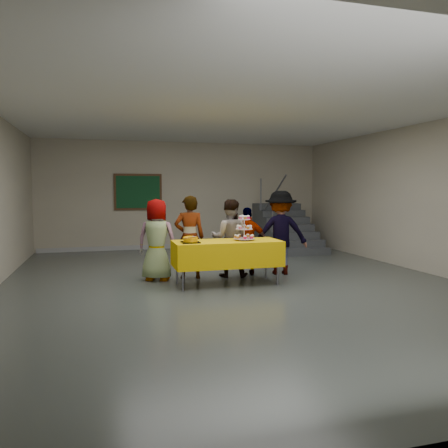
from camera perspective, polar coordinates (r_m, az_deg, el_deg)
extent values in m
plane|color=#4C514C|center=(7.78, 1.43, -7.84)|extent=(10.00, 10.00, 0.00)
cube|color=#ABA28A|center=(12.47, -5.24, 3.73)|extent=(8.00, 0.04, 3.00)
cube|color=#ABA28A|center=(9.56, 25.08, 3.10)|extent=(0.04, 10.00, 3.00)
cube|color=silver|center=(7.72, 1.48, 14.48)|extent=(8.00, 10.00, 0.04)
cube|color=#999999|center=(12.55, -5.18, -2.85)|extent=(7.90, 0.03, 0.12)
cylinder|color=#595960|center=(7.23, -5.42, -5.85)|extent=(0.04, 0.04, 0.73)
cylinder|color=#595960|center=(7.70, 7.04, -5.23)|extent=(0.04, 0.04, 0.73)
cylinder|color=#595960|center=(7.80, -6.16, -5.10)|extent=(0.04, 0.04, 0.73)
cylinder|color=#595960|center=(8.23, 5.50, -4.59)|extent=(0.04, 0.04, 0.73)
cube|color=#595960|center=(7.64, 0.40, -2.43)|extent=(1.80, 0.70, 0.02)
cube|color=#E3B004|center=(7.67, 0.40, -3.84)|extent=(1.88, 0.78, 0.44)
cylinder|color=silver|center=(7.74, 2.64, -2.09)|extent=(0.18, 0.18, 0.01)
cylinder|color=silver|center=(7.72, 2.65, -0.58)|extent=(0.02, 0.02, 0.42)
cylinder|color=silver|center=(7.73, 2.64, -1.91)|extent=(0.38, 0.38, 0.01)
cylinder|color=silver|center=(7.72, 2.65, -0.65)|extent=(0.30, 0.30, 0.01)
cylinder|color=silver|center=(7.70, 2.65, 0.61)|extent=(0.22, 0.22, 0.01)
cube|color=black|center=(7.38, -4.43, -2.38)|extent=(0.30, 0.30, 0.02)
cylinder|color=#FFA100|center=(7.38, -4.43, -2.04)|extent=(0.25, 0.25, 0.07)
ellipsoid|color=#FFA100|center=(7.37, -4.43, -1.77)|extent=(0.25, 0.25, 0.05)
ellipsoid|color=white|center=(7.35, -4.04, -1.66)|extent=(0.08, 0.08, 0.02)
cube|color=silver|center=(7.24, -4.39, -1.75)|extent=(0.30, 0.16, 0.04)
imported|color=slate|center=(8.08, -8.76, -2.05)|extent=(0.86, 0.73, 1.50)
imported|color=slate|center=(8.18, -4.53, -1.73)|extent=(0.59, 0.42, 1.55)
imported|color=slate|center=(8.33, 0.73, -1.86)|extent=(0.86, 0.76, 1.48)
imported|color=slate|center=(8.50, 3.13, -2.28)|extent=(0.83, 0.52, 1.32)
imported|color=slate|center=(8.66, 7.40, -1.11)|extent=(1.19, 0.88, 1.64)
cube|color=#424447|center=(11.27, 10.57, -3.60)|extent=(1.30, 0.30, 0.18)
cube|color=#424447|center=(11.53, 9.93, -2.96)|extent=(1.30, 0.30, 0.36)
cube|color=#424447|center=(11.79, 9.31, -2.35)|extent=(1.30, 0.30, 0.54)
cube|color=#424447|center=(12.05, 8.72, -1.76)|extent=(1.30, 0.30, 0.72)
cube|color=#424447|center=(12.31, 8.15, -1.20)|extent=(1.30, 0.30, 0.90)
cube|color=#424447|center=(12.58, 7.61, -0.66)|extent=(1.30, 0.30, 1.08)
cube|color=#424447|center=(12.84, 7.09, -0.15)|extent=(1.30, 0.30, 1.26)
cube|color=#424447|center=(13.12, 6.59, -0.05)|extent=(1.30, 0.30, 1.26)
cylinder|color=#595960|center=(10.93, 7.89, -1.91)|extent=(0.04, 0.04, 0.90)
cylinder|color=#595960|center=(11.62, 6.36, 1.15)|extent=(0.04, 0.04, 0.90)
cylinder|color=#595960|center=(12.44, 4.84, 3.87)|extent=(0.04, 0.04, 0.90)
cylinder|color=#595960|center=(11.65, 6.28, 3.38)|extent=(0.04, 1.85, 1.20)
cube|color=#472B16|center=(12.28, -11.16, 4.12)|extent=(1.30, 0.04, 1.00)
cube|color=#164623|center=(12.25, -11.15, 4.12)|extent=(1.18, 0.02, 0.88)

